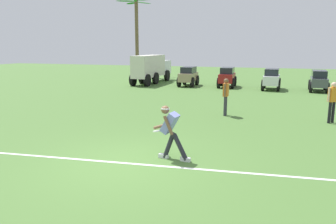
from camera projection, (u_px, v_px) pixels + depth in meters
ground_plane at (128, 163)px, 8.13m from camera, size 80.00×80.00×0.00m
field_line_paint at (128, 163)px, 8.12m from camera, size 25.27×2.56×0.01m
frisbee_thrower at (170, 129)px, 8.30m from camera, size 1.11×0.56×1.39m
frisbee_in_flight at (157, 131)px, 8.71m from camera, size 0.33×0.33×0.06m
teammate_near_sideline at (226, 93)px, 13.63m from camera, size 0.21×0.49×1.56m
teammate_midfield at (333, 99)px, 12.26m from camera, size 0.42×0.38×1.56m
parked_car_slot_a at (188, 76)px, 24.15m from camera, size 1.19×2.36×1.40m
parked_car_slot_b at (227, 77)px, 23.44m from camera, size 1.22×2.38×1.40m
parked_car_slot_c at (272, 79)px, 22.03m from camera, size 1.23×2.38×1.40m
parked_car_slot_d at (319, 80)px, 21.26m from camera, size 1.24×2.44×1.34m
box_truck at (152, 67)px, 25.92m from camera, size 1.50×5.92×2.20m
palm_tree_far_left at (137, 32)px, 31.63m from camera, size 3.38×3.55×7.36m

